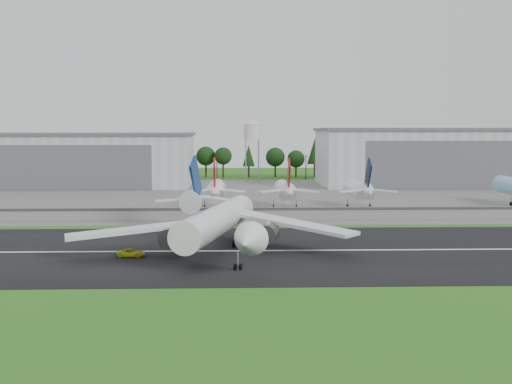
{
  "coord_description": "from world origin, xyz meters",
  "views": [
    {
      "loc": [
        -13.05,
        -115.92,
        23.87
      ],
      "look_at": [
        -7.95,
        40.0,
        9.0
      ],
      "focal_mm": 45.0,
      "sensor_mm": 36.0,
      "label": 1
    }
  ],
  "objects_px": {
    "parked_jet_red_b": "(285,191)",
    "parked_jet_navy": "(360,191)",
    "ground_vehicle": "(131,253)",
    "parked_jet_red_a": "(216,191)",
    "main_airliner": "(218,227)"
  },
  "relations": [
    {
      "from": "main_airliner",
      "to": "ground_vehicle",
      "type": "distance_m",
      "value": 17.5
    },
    {
      "from": "parked_jet_red_b",
      "to": "parked_jet_navy",
      "type": "bearing_deg",
      "value": -0.01
    },
    {
      "from": "main_airliner",
      "to": "parked_jet_red_b",
      "type": "relative_size",
      "value": 1.88
    },
    {
      "from": "ground_vehicle",
      "to": "parked_jet_red_a",
      "type": "xyz_separation_m",
      "value": [
        13.97,
        71.76,
        5.16
      ]
    },
    {
      "from": "main_airliner",
      "to": "parked_jet_navy",
      "type": "xyz_separation_m",
      "value": [
        41.34,
        66.93,
        0.97
      ]
    },
    {
      "from": "ground_vehicle",
      "to": "parked_jet_navy",
      "type": "height_order",
      "value": "parked_jet_navy"
    },
    {
      "from": "ground_vehicle",
      "to": "main_airliner",
      "type": "bearing_deg",
      "value": -69.7
    },
    {
      "from": "main_airliner",
      "to": "parked_jet_navy",
      "type": "distance_m",
      "value": 78.68
    },
    {
      "from": "parked_jet_red_a",
      "to": "parked_jet_red_b",
      "type": "xyz_separation_m",
      "value": [
        21.03,
        -0.02,
        -0.11
      ]
    },
    {
      "from": "ground_vehicle",
      "to": "parked_jet_navy",
      "type": "distance_m",
      "value": 92.18
    },
    {
      "from": "ground_vehicle",
      "to": "parked_jet_red_a",
      "type": "relative_size",
      "value": 0.17
    },
    {
      "from": "parked_jet_red_a",
      "to": "parked_jet_red_b",
      "type": "distance_m",
      "value": 21.03
    },
    {
      "from": "parked_jet_red_b",
      "to": "ground_vehicle",
      "type": "bearing_deg",
      "value": -116.0
    },
    {
      "from": "parked_jet_red_b",
      "to": "parked_jet_navy",
      "type": "distance_m",
      "value": 22.68
    },
    {
      "from": "parked_jet_navy",
      "to": "ground_vehicle",
      "type": "bearing_deg",
      "value": -128.8
    }
  ]
}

